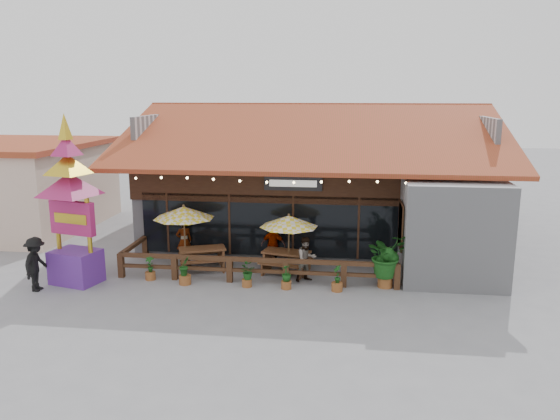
# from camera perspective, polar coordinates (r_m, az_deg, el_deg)

# --- Properties ---
(ground) EXTENTS (100.00, 100.00, 0.00)m
(ground) POSITION_cam_1_polar(r_m,az_deg,el_deg) (19.65, 2.25, -7.33)
(ground) COLOR gray
(ground) RESTS_ON ground
(restaurant_building) EXTENTS (15.50, 14.73, 6.09)m
(restaurant_building) POSITION_cam_1_polar(r_m,az_deg,el_deg) (25.47, 4.18, 2.32)
(restaurant_building) COLOR #AFAFB4
(restaurant_building) RESTS_ON ground
(patio_railing) EXTENTS (10.00, 2.60, 0.92)m
(patio_railing) POSITION_cam_1_polar(r_m,az_deg,el_deg) (19.51, -4.43, -5.59)
(patio_railing) COLOR #4D2D1B
(patio_railing) RESTS_ON ground
(neighbor_building) EXTENTS (8.40, 8.40, 4.22)m
(neighbor_building) POSITION_cam_1_polar(r_m,az_deg,el_deg) (29.86, -26.61, 2.38)
(neighbor_building) COLOR beige
(neighbor_building) RESTS_ON ground
(umbrella_left) EXTENTS (2.95, 2.95, 2.47)m
(umbrella_left) POSITION_cam_1_polar(r_m,az_deg,el_deg) (20.74, -10.02, -0.27)
(umbrella_left) COLOR brown
(umbrella_left) RESTS_ON ground
(umbrella_right) EXTENTS (2.59, 2.59, 2.28)m
(umbrella_right) POSITION_cam_1_polar(r_m,az_deg,el_deg) (19.74, 0.93, -1.20)
(umbrella_right) COLOR brown
(umbrella_right) RESTS_ON ground
(picnic_table_left) EXTENTS (2.14, 2.01, 0.83)m
(picnic_table_left) POSITION_cam_1_polar(r_m,az_deg,el_deg) (20.87, -8.11, -4.66)
(picnic_table_left) COLOR brown
(picnic_table_left) RESTS_ON ground
(picnic_table_right) EXTENTS (2.01, 1.83, 0.83)m
(picnic_table_right) POSITION_cam_1_polar(r_m,az_deg,el_deg) (20.24, 0.67, -5.06)
(picnic_table_right) COLOR brown
(picnic_table_right) RESTS_ON ground
(thai_sign_tower) EXTENTS (2.85, 2.85, 6.34)m
(thai_sign_tower) POSITION_cam_1_polar(r_m,az_deg,el_deg) (19.87, -21.11, 2.06)
(thai_sign_tower) COLOR #5C278F
(thai_sign_tower) RESTS_ON ground
(tropical_plant) EXTENTS (1.82, 1.76, 1.92)m
(tropical_plant) POSITION_cam_1_polar(r_m,az_deg,el_deg) (18.97, 11.04, -4.78)
(tropical_plant) COLOR brown
(tropical_plant) RESTS_ON ground
(diner_a) EXTENTS (0.73, 0.63, 1.69)m
(diner_a) POSITION_cam_1_polar(r_m,az_deg,el_deg) (21.80, -9.99, -3.20)
(diner_a) COLOR #3B2213
(diner_a) RESTS_ON ground
(diner_b) EXTENTS (0.99, 0.95, 1.61)m
(diner_b) POSITION_cam_1_polar(r_m,az_deg,el_deg) (19.32, 2.77, -5.16)
(diner_b) COLOR #3B2213
(diner_b) RESTS_ON ground
(diner_c) EXTENTS (0.99, 0.48, 1.64)m
(diner_c) POSITION_cam_1_polar(r_m,az_deg,el_deg) (20.98, -0.70, -3.69)
(diner_c) COLOR #3B2213
(diner_c) RESTS_ON ground
(pedestrian) EXTENTS (0.74, 1.23, 1.86)m
(pedestrian) POSITION_cam_1_polar(r_m,az_deg,el_deg) (20.11, -24.15, -5.18)
(pedestrian) COLOR black
(pedestrian) RESTS_ON ground
(planter_a) EXTENTS (0.37, 0.37, 0.89)m
(planter_a) POSITION_cam_1_polar(r_m,az_deg,el_deg) (20.10, -13.42, -6.08)
(planter_a) COLOR brown
(planter_a) RESTS_ON ground
(planter_b) EXTENTS (0.46, 0.48, 1.02)m
(planter_b) POSITION_cam_1_polar(r_m,az_deg,el_deg) (19.37, -9.92, -6.36)
(planter_b) COLOR brown
(planter_b) RESTS_ON ground
(planter_c) EXTENTS (0.66, 0.63, 0.84)m
(planter_c) POSITION_cam_1_polar(r_m,az_deg,el_deg) (18.88, -3.49, -6.66)
(planter_c) COLOR brown
(planter_c) RESTS_ON ground
(planter_d) EXTENTS (0.46, 0.46, 0.85)m
(planter_d) POSITION_cam_1_polar(r_m,az_deg,el_deg) (18.68, 0.67, -7.04)
(planter_d) COLOR brown
(planter_d) RESTS_ON ground
(planter_e) EXTENTS (0.37, 0.38, 0.92)m
(planter_e) POSITION_cam_1_polar(r_m,az_deg,el_deg) (18.57, 5.99, -7.30)
(planter_e) COLOR brown
(planter_e) RESTS_ON ground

